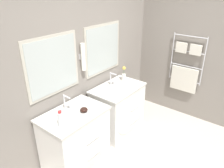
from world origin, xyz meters
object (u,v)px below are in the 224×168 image
Objects in this scene: amenity_bowl at (84,110)px; flower_vase at (124,75)px; vanity_right at (119,109)px; toiletry_bottle at (60,119)px; vanity_left at (77,139)px.

amenity_bowl is 0.39× the size of flower_vase.
vanity_right is 0.96m from amenity_bowl.
toiletry_bottle is (-1.25, -0.06, 0.49)m from vanity_right.
flower_vase is (0.27, 0.11, 0.50)m from vanity_right.
amenity_bowl is (-0.86, -0.05, 0.43)m from vanity_right.
vanity_left is at bearing 180.00° from vanity_right.
vanity_left is at bearing 154.61° from amenity_bowl.
vanity_left is 1.00× the size of vanity_right.
toiletry_bottle is at bearing -179.19° from amenity_bowl.
amenity_bowl reaches higher than vanity_left.
flower_vase reaches higher than vanity_left.
vanity_left is at bearing 11.78° from toiletry_bottle.
flower_vase is at bearing 8.24° from amenity_bowl.
toiletry_bottle is at bearing -168.22° from vanity_left.
vanity_left is 4.29× the size of toiletry_bottle.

